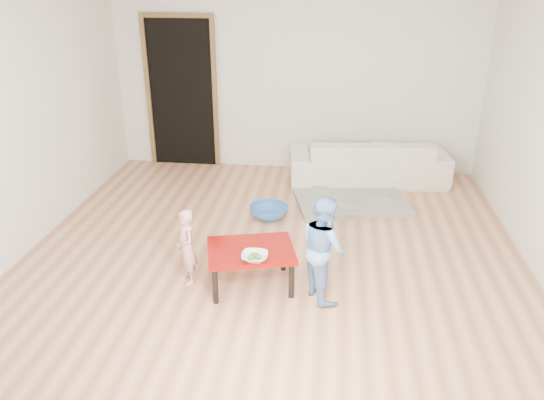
% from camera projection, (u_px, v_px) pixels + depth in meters
% --- Properties ---
extents(floor, '(5.00, 5.00, 0.01)m').
position_uv_depth(floor, '(274.00, 250.00, 5.44)').
color(floor, '#AB6C49').
rests_on(floor, ground).
extents(back_wall, '(5.00, 0.02, 2.60)m').
position_uv_depth(back_wall, '(296.00, 77.00, 7.19)').
color(back_wall, white).
rests_on(back_wall, floor).
extents(left_wall, '(0.02, 5.00, 2.60)m').
position_uv_depth(left_wall, '(22.00, 119.00, 5.19)').
color(left_wall, white).
rests_on(left_wall, floor).
extents(doorway, '(1.02, 0.08, 2.11)m').
position_uv_depth(doorway, '(182.00, 94.00, 7.46)').
color(doorway, brown).
rests_on(doorway, back_wall).
extents(sofa, '(2.15, 1.05, 0.60)m').
position_uv_depth(sofa, '(368.00, 160.00, 7.07)').
color(sofa, white).
rests_on(sofa, floor).
extents(cushion, '(0.48, 0.43, 0.13)m').
position_uv_depth(cushion, '(351.00, 153.00, 6.87)').
color(cushion, orange).
rests_on(cushion, sofa).
extents(red_table, '(0.88, 0.74, 0.38)m').
position_uv_depth(red_table, '(251.00, 267.00, 4.77)').
color(red_table, maroon).
rests_on(red_table, floor).
extents(bowl, '(0.23, 0.23, 0.06)m').
position_uv_depth(bowl, '(255.00, 257.00, 4.50)').
color(bowl, white).
rests_on(bowl, red_table).
extents(broccoli, '(0.12, 0.12, 0.06)m').
position_uv_depth(broccoli, '(255.00, 257.00, 4.50)').
color(broccoli, '#2D5919').
rests_on(broccoli, red_table).
extents(child_pink, '(0.29, 0.31, 0.72)m').
position_uv_depth(child_pink, '(186.00, 247.00, 4.76)').
color(child_pink, pink).
rests_on(child_pink, floor).
extents(child_blue, '(0.53, 0.58, 0.95)m').
position_uv_depth(child_blue, '(324.00, 248.00, 4.51)').
color(child_blue, '#60A6E0').
rests_on(child_blue, floor).
extents(basin, '(0.45, 0.45, 0.14)m').
position_uv_depth(basin, '(269.00, 212.00, 6.13)').
color(basin, '#2E67AF').
rests_on(basin, floor).
extents(blanket, '(1.54, 1.38, 0.07)m').
position_uv_depth(blanket, '(349.00, 198.00, 6.58)').
color(blanket, '#9D9A8A').
rests_on(blanket, floor).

